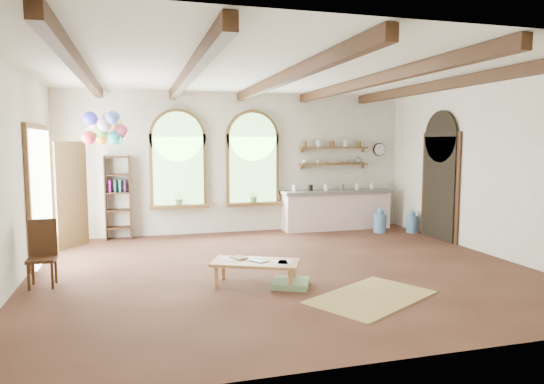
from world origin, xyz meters
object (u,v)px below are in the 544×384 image
object	(u,v)px
side_chair	(43,267)
balloon_cluster	(106,129)
coffee_table	(255,264)
kitchen_counter	(336,209)

from	to	relation	value
side_chair	balloon_cluster	size ratio (longest dim) A/B	0.83
side_chair	balloon_cluster	bearing A→B (deg)	70.14
coffee_table	side_chair	world-z (taller)	side_chair
kitchen_counter	balloon_cluster	xyz separation A→B (m)	(-5.13, -0.90, 1.86)
kitchen_counter	side_chair	distance (m)	6.74
kitchen_counter	side_chair	bearing A→B (deg)	-152.00
kitchen_counter	balloon_cluster	distance (m)	5.53
coffee_table	kitchen_counter	bearing A→B (deg)	53.16
balloon_cluster	coffee_table	bearing A→B (deg)	-54.45
kitchen_counter	balloon_cluster	world-z (taller)	balloon_cluster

